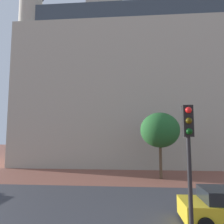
# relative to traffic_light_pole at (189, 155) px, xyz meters

# --- Properties ---
(ground_plane) EXTENTS (120.00, 120.00, 0.00)m
(ground_plane) POSITION_rel_traffic_light_pole_xyz_m (-2.28, 7.19, -3.26)
(ground_plane) COLOR brown
(street_asphalt_strip) EXTENTS (120.00, 8.57, 0.00)m
(street_asphalt_strip) POSITION_rel_traffic_light_pole_xyz_m (-2.28, 5.41, -3.26)
(street_asphalt_strip) COLOR #38383D
(street_asphalt_strip) RESTS_ON ground_plane
(landmark_building) EXTENTS (28.56, 14.64, 32.92)m
(landmark_building) POSITION_rel_traffic_light_pole_xyz_m (-1.86, 23.95, 7.17)
(landmark_building) COLOR #B2A893
(landmark_building) RESTS_ON ground_plane
(traffic_light_pole) EXTENTS (0.28, 0.34, 4.67)m
(traffic_light_pole) POSITION_rel_traffic_light_pole_xyz_m (0.00, 0.00, 0.00)
(traffic_light_pole) COLOR black
(traffic_light_pole) RESTS_ON ground_plane
(tree_curb_far) EXTENTS (3.42, 3.42, 5.74)m
(tree_curb_far) POSITION_rel_traffic_light_pole_xyz_m (1.06, 12.66, 0.92)
(tree_curb_far) COLOR brown
(tree_curb_far) RESTS_ON ground_plane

